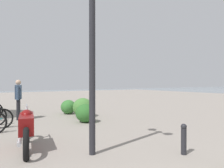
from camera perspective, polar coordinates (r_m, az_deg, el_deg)
The scene contains 7 objects.
lamppost at distance 4.77m, azimuth -5.47°, elevation 15.10°, with size 0.98×0.28×4.25m.
motorcycle at distance 5.54m, azimuth -22.47°, elevation -11.05°, with size 2.15×0.58×1.06m.
pedestrian at distance 9.76m, azimuth -24.34°, elevation -3.15°, with size 0.60×0.33×1.71m.
bollard_mid at distance 5.02m, azimuth 19.11°, elevation -13.92°, with size 0.13×0.13×0.69m.
shrub_low at distance 10.79m, azimuth -11.91°, elevation -6.18°, with size 0.83×0.74×0.70m.
shrub_round at distance 8.45m, azimuth -7.33°, elevation -7.95°, with size 0.86×0.77×0.73m.
shrub_tall at distance 9.84m, azimuth -8.02°, elevation -6.35°, with size 1.02×0.91×0.86m.
Camera 1 is at (0.49, 2.87, 1.61)m, focal length 33.27 mm.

